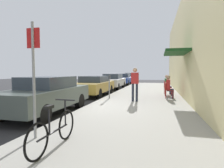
{
  "coord_description": "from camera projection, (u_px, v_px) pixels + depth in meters",
  "views": [
    {
      "loc": [
        3.09,
        -7.53,
        1.63
      ],
      "look_at": [
        0.22,
        4.16,
        0.83
      ],
      "focal_mm": 30.0,
      "sensor_mm": 36.0,
      "label": 1
    }
  ],
  "objects": [
    {
      "name": "parked_car_4",
      "position": [
        130.0,
        77.0,
        29.36
      ],
      "size": [
        1.8,
        4.4,
        1.42
      ],
      "color": "maroon",
      "rests_on": "ground_plane"
    },
    {
      "name": "cafe_chair_0",
      "position": [
        168.0,
        89.0,
        10.6
      ],
      "size": [
        0.47,
        0.47,
        0.87
      ],
      "color": "maroon",
      "rests_on": "sidewalk_slab"
    },
    {
      "name": "sidewalk_slab",
      "position": [
        141.0,
        102.0,
        9.54
      ],
      "size": [
        4.5,
        32.0,
        0.12
      ],
      "primitive_type": "cube",
      "color": "#9E9B93",
      "rests_on": "ground_plane"
    },
    {
      "name": "building_facade",
      "position": [
        193.0,
        38.0,
        8.76
      ],
      "size": [
        1.4,
        32.0,
        6.41
      ],
      "color": "beige",
      "rests_on": "ground_plane"
    },
    {
      "name": "seated_patron_0",
      "position": [
        169.0,
        86.0,
        10.57
      ],
      "size": [
        0.44,
        0.38,
        1.29
      ],
      "color": "#232838",
      "rests_on": "sidewalk_slab"
    },
    {
      "name": "parking_meter",
      "position": [
        109.0,
        85.0,
        10.47
      ],
      "size": [
        0.12,
        0.1,
        1.32
      ],
      "color": "slate",
      "rests_on": "sidewalk_slab"
    },
    {
      "name": "parked_car_1",
      "position": [
        94.0,
        85.0,
        12.62
      ],
      "size": [
        1.8,
        4.4,
        1.33
      ],
      "color": "#A58433",
      "rests_on": "ground_plane"
    },
    {
      "name": "cafe_chair_1",
      "position": [
        167.0,
        88.0,
        11.5
      ],
      "size": [
        0.45,
        0.45,
        0.87
      ],
      "color": "maroon",
      "rests_on": "sidewalk_slab"
    },
    {
      "name": "pedestrian_standing",
      "position": [
        135.0,
        82.0,
        9.42
      ],
      "size": [
        0.36,
        0.22,
        1.7
      ],
      "color": "#232838",
      "rests_on": "sidewalk_slab"
    },
    {
      "name": "bicycle_0",
      "position": [
        54.0,
        130.0,
        3.67
      ],
      "size": [
        0.46,
        1.71,
        0.9
      ],
      "color": "black",
      "rests_on": "sidewalk_slab"
    },
    {
      "name": "cafe_chair_2",
      "position": [
        167.0,
        87.0,
        12.44
      ],
      "size": [
        0.49,
        0.49,
        0.87
      ],
      "color": "maroon",
      "rests_on": "sidewalk_slab"
    },
    {
      "name": "street_sign",
      "position": [
        34.0,
        71.0,
        4.16
      ],
      "size": [
        0.32,
        0.06,
        2.6
      ],
      "color": "gray",
      "rests_on": "sidewalk_slab"
    },
    {
      "name": "ground_plane",
      "position": [
        84.0,
        109.0,
        8.14
      ],
      "size": [
        60.0,
        60.0,
        0.0
      ],
      "primitive_type": "plane",
      "color": "#2D2D30"
    },
    {
      "name": "parked_car_3",
      "position": [
        123.0,
        79.0,
        23.26
      ],
      "size": [
        1.8,
        4.4,
        1.38
      ],
      "color": "navy",
      "rests_on": "ground_plane"
    },
    {
      "name": "parked_car_2",
      "position": [
        113.0,
        81.0,
        17.84
      ],
      "size": [
        1.8,
        4.4,
        1.42
      ],
      "color": "#B7B7BC",
      "rests_on": "ground_plane"
    },
    {
      "name": "parked_car_0",
      "position": [
        46.0,
        94.0,
        7.24
      ],
      "size": [
        1.8,
        4.4,
        1.43
      ],
      "color": "#47514C",
      "rests_on": "ground_plane"
    },
    {
      "name": "seated_patron_2",
      "position": [
        168.0,
        84.0,
        12.42
      ],
      "size": [
        0.46,
        0.39,
        1.29
      ],
      "color": "#232838",
      "rests_on": "sidewalk_slab"
    }
  ]
}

